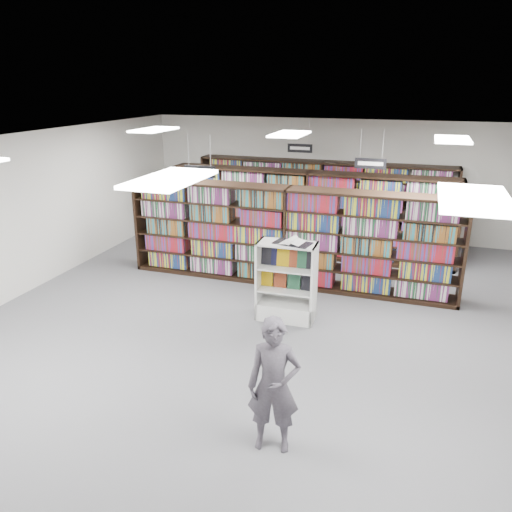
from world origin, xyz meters
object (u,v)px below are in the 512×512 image
(endcap_display, at_px, (287,293))
(open_book, at_px, (292,242))
(bookshelf_row_near, at_px, (287,237))
(shopper, at_px, (274,386))

(endcap_display, height_order, open_book, open_book)
(bookshelf_row_near, distance_m, shopper, 5.14)
(bookshelf_row_near, bearing_deg, shopper, -76.74)
(open_book, bearing_deg, endcap_display, 164.93)
(endcap_display, relative_size, shopper, 0.87)
(bookshelf_row_near, distance_m, endcap_display, 1.76)
(open_book, height_order, shopper, shopper)
(endcap_display, height_order, shopper, shopper)
(open_book, xyz_separation_m, shopper, (0.66, -3.34, -0.66))
(bookshelf_row_near, xyz_separation_m, open_book, (0.52, -1.66, 0.45))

